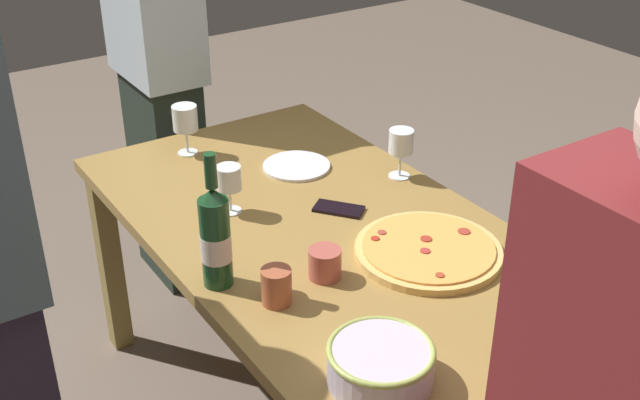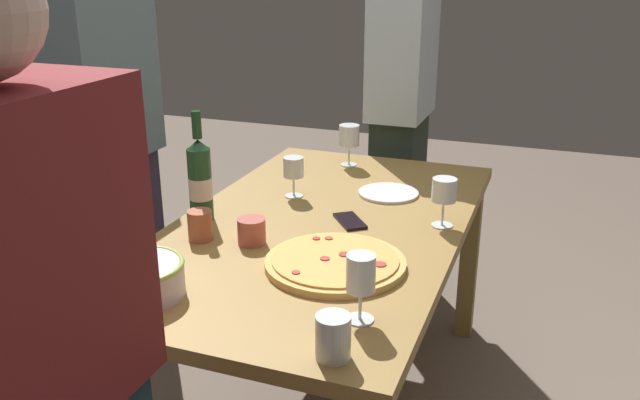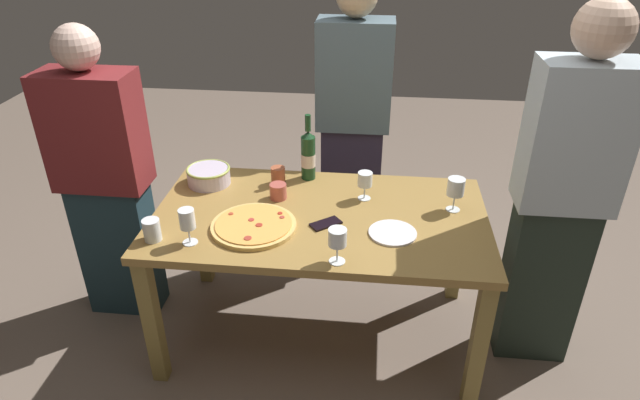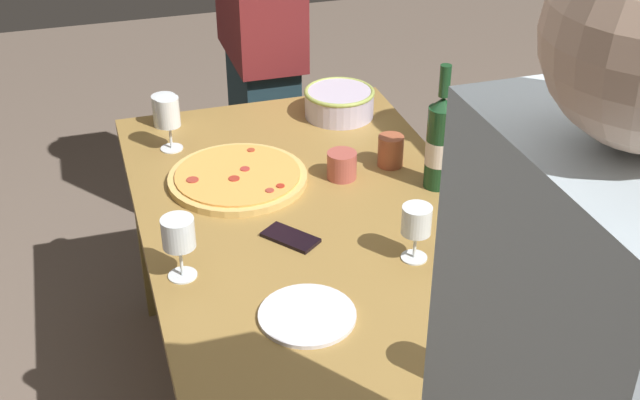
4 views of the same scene
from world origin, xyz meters
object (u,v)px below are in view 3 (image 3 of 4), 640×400
Objects in this scene: serving_bowl at (209,175)px; wine_glass_far_left at (456,188)px; person_host at (561,197)px; person_guest_right at (105,182)px; cup_ceramic at (152,230)px; cell_phone at (326,224)px; wine_glass_by_bottle at (337,238)px; cup_amber at (278,176)px; dining_table at (320,231)px; side_plate at (393,233)px; person_guest_left at (353,122)px; wine_glass_far_right at (187,221)px; pizza at (254,226)px; wine_bottle at (308,155)px; wine_glass_near_pizza at (365,180)px; cup_spare at (278,191)px.

wine_glass_far_left is (1.26, -0.14, 0.07)m from serving_bowl.
person_guest_right is at bearing -3.33° from person_host.
cell_phone is at bearing 15.38° from cup_ceramic.
wine_glass_by_bottle is 1.71× the size of cup_amber.
side_plate is at bearing -21.50° from dining_table.
person_guest_right is at bearing -50.91° from person_guest_left.
wine_glass_far_right reaches higher than cell_phone.
person_guest_right is at bearing 134.59° from cup_ceramic.
side_plate is 0.77m from person_host.
dining_table is at bearing -170.11° from wine_glass_far_left.
side_plate is at bearing 1.60° from pizza.
wine_bottle reaches higher than pizza.
wine_glass_near_pizza is 0.87× the size of wine_glass_far_right.
wine_glass_by_bottle is 0.32m from cell_phone.
side_plate is at bearing -65.95° from wine_glass_near_pizza.
dining_table is 10.05× the size of wine_glass_by_bottle.
cell_phone is at bearing -122.26° from wine_glass_near_pizza.
serving_bowl is at bearing 173.45° from wine_glass_far_left.
cup_amber is at bearing 168.51° from wine_glass_far_left.
wine_glass_far_left is (0.43, -0.07, 0.01)m from wine_glass_near_pizza.
cell_phone is (-0.31, 0.05, 0.00)m from side_plate.
person_guest_left is at bearing 68.30° from wine_bottle.
wine_glass_far_left is at bearing 40.13° from side_plate.
dining_table is at bearing 29.19° from wine_glass_far_right.
person_guest_left is (0.65, 1.20, 0.01)m from wine_glass_far_right.
side_plate is at bearing -22.13° from serving_bowl.
wine_bottle is 1.05m from person_guest_right.
cup_spare is at bearing 123.58° from wine_glass_by_bottle.
wine_glass_by_bottle is at bearing -73.95° from wine_bottle.
wine_glass_far_right is at bearing -82.38° from serving_bowl.
serving_bowl is at bearing 157.87° from side_plate.
wine_glass_far_right is 0.55m from cup_spare.
cup_ceramic is 0.65m from cup_spare.
wine_glass_far_left is 1.01× the size of wine_glass_far_right.
wine_glass_far_right is at bearing -123.03° from wine_bottle.
person_guest_left is at bearing 103.06° from side_plate.
wine_bottle is at bearing -17.46° from person_host.
person_guest_left is at bearing 41.56° from serving_bowl.
serving_bowl is at bearing 24.36° from cell_phone.
wine_glass_by_bottle is at bearing -137.26° from wine_glass_far_left.
wine_bottle reaches higher than wine_glass_near_pizza.
cup_spare is at bearing -17.23° from serving_bowl.
wine_glass_near_pizza is at bearing 114.05° from side_plate.
person_guest_left is at bearing 61.62° from wine_glass_far_right.
serving_bowl is 0.97m from person_guest_left.
cup_ceramic reaches higher than cell_phone.
pizza is at bearing -51.30° from serving_bowl.
pizza is 0.30m from cup_spare.
wine_bottle is 2.47× the size of wine_glass_near_pizza.
wine_glass_far_right is at bearing -149.39° from pizza.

